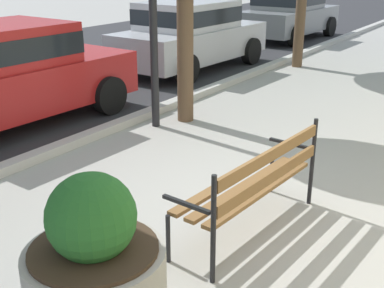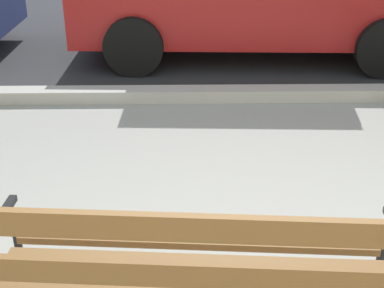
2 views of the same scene
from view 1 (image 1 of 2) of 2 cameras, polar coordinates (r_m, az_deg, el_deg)
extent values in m
plane|color=#9E9B93|center=(5.13, 5.46, -8.26)|extent=(80.00, 80.00, 0.00)
cube|color=#B2AFA8|center=(6.83, -16.34, -0.93)|extent=(60.00, 0.20, 0.12)
cube|color=brown|center=(4.64, 7.96, -5.42)|extent=(1.70, 0.23, 0.04)
cube|color=brown|center=(4.72, 6.07, -4.85)|extent=(1.70, 0.23, 0.04)
cube|color=brown|center=(4.81, 4.26, -4.29)|extent=(1.70, 0.23, 0.04)
cube|color=brown|center=(4.52, 9.04, -3.78)|extent=(1.70, 0.16, 0.11)
cube|color=brown|center=(4.44, 9.20, -1.19)|extent=(1.70, 0.16, 0.11)
cylinder|color=black|center=(4.30, -2.76, -10.84)|extent=(0.04, 0.04, 0.45)
cylinder|color=black|center=(3.92, 2.46, -9.94)|extent=(0.04, 0.04, 0.95)
cube|color=black|center=(4.00, -0.67, -6.94)|extent=(0.07, 0.48, 0.03)
cylinder|color=black|center=(5.60, 9.11, -3.31)|extent=(0.04, 0.04, 0.45)
cylinder|color=black|center=(5.31, 13.66, -2.06)|extent=(0.04, 0.04, 0.95)
cube|color=black|center=(5.36, 11.19, 0.04)|extent=(0.07, 0.48, 0.03)
cylinder|color=#38281C|center=(3.38, -11.17, -11.79)|extent=(0.86, 0.86, 0.03)
sphere|color=#235B23|center=(3.26, -11.45, -8.27)|extent=(0.59, 0.59, 0.59)
cylinder|color=brown|center=(7.77, -0.79, 11.88)|extent=(0.26, 0.26, 2.58)
cylinder|color=brown|center=(12.27, 12.43, 15.03)|extent=(0.24, 0.24, 2.75)
cube|color=#B21E1E|center=(8.20, -20.53, 6.19)|extent=(4.16, 1.86, 0.70)
cylinder|color=black|center=(9.69, -16.66, 6.92)|extent=(0.65, 0.24, 0.64)
cylinder|color=black|center=(8.43, -9.51, 5.54)|extent=(0.65, 0.24, 0.64)
cube|color=#B7B7BC|center=(11.83, -0.05, 11.55)|extent=(4.16, 1.86, 0.70)
cube|color=#B7B7BC|center=(11.63, -0.50, 14.62)|extent=(2.19, 1.65, 0.60)
cube|color=black|center=(11.63, -0.50, 14.62)|extent=(2.20, 1.66, 0.33)
cylinder|color=black|center=(13.44, 0.40, 11.38)|extent=(0.65, 0.24, 0.64)
cylinder|color=black|center=(12.53, 6.83, 10.57)|extent=(0.65, 0.24, 0.64)
cylinder|color=black|center=(11.42, -7.57, 9.56)|extent=(0.65, 0.24, 0.64)
cylinder|color=black|center=(10.33, -0.62, 8.59)|extent=(0.65, 0.24, 0.64)
cube|color=slate|center=(16.78, 11.15, 13.85)|extent=(4.16, 1.86, 0.70)
cylinder|color=black|center=(18.37, 10.49, 13.54)|extent=(0.65, 0.24, 0.64)
cylinder|color=black|center=(17.69, 15.55, 12.88)|extent=(0.65, 0.24, 0.64)
cylinder|color=black|center=(16.03, 6.16, 12.77)|extent=(0.65, 0.24, 0.64)
cylinder|color=black|center=(15.26, 11.79, 12.07)|extent=(0.65, 0.24, 0.64)
cylinder|color=black|center=(7.44, -4.53, 15.38)|extent=(0.12, 0.12, 3.60)
camera|label=2|loc=(3.77, 34.40, 10.56)|focal=51.70mm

